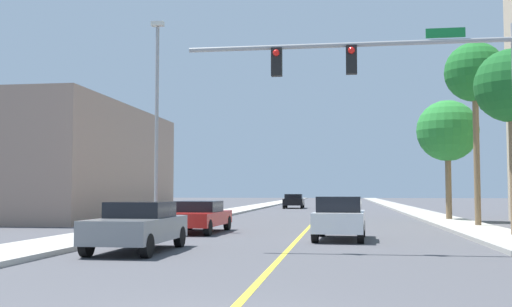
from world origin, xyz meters
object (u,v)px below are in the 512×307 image
palm_near (512,88)px  car_black (294,201)px  traffic_signal_mast (411,86)px  car_gray (138,226)px  car_red (198,216)px  car_white (340,218)px  palm_far (447,131)px  palm_mid (475,74)px  street_lamp (157,114)px

palm_near → car_black: size_ratio=1.58×
traffic_signal_mast → car_black: (-6.79, 42.10, -4.02)m
car_black → car_gray: size_ratio=1.03×
car_red → car_white: bearing=155.6°
palm_near → palm_far: size_ratio=1.01×
car_red → traffic_signal_mast: bearing=139.9°
palm_far → palm_near: bearing=-88.7°
palm_mid → car_red: bearing=-158.9°
street_lamp → car_black: street_lamp is taller
palm_mid → car_black: bearing=110.1°
car_red → palm_mid: bearing=-157.5°
palm_far → car_white: (-6.09, -13.70, -4.37)m
car_black → car_red: size_ratio=0.94×
palm_far → car_gray: 22.55m
palm_mid → car_gray: bearing=-134.1°
traffic_signal_mast → car_gray: 8.85m
palm_near → car_white: size_ratio=1.71×
traffic_signal_mast → palm_far: palm_far is taller
traffic_signal_mast → car_gray: bearing=-174.5°
palm_far → car_black: 26.86m
street_lamp → traffic_signal_mast: bearing=-38.6°
palm_mid → palm_far: size_ratio=1.27×
traffic_signal_mast → palm_far: bearing=77.4°
palm_far → car_black: palm_far is taller
palm_far → car_gray: (-11.85, -18.67, -4.41)m
car_red → car_gray: bearing=92.3°
palm_mid → car_black: palm_mid is taller
palm_near → car_black: 38.42m
palm_far → car_black: size_ratio=1.56×
car_black → car_red: (-1.17, -35.05, -0.06)m
palm_mid → street_lamp: bearing=-165.7°
palm_far → car_red: 16.76m
car_white → car_gray: car_white is taller
car_black → car_white: bearing=-84.1°
palm_mid → car_gray: 18.62m
traffic_signal_mast → car_black: 42.84m
car_white → car_red: car_white is taller
street_lamp → palm_near: (14.42, -2.47, 0.38)m
street_lamp → palm_mid: size_ratio=1.06×
street_lamp → palm_near: street_lamp is taller
street_lamp → car_gray: size_ratio=2.18×
traffic_signal_mast → car_black: traffic_signal_mast is taller
palm_far → car_red: size_ratio=1.47×
palm_mid → car_red: 14.68m
traffic_signal_mast → street_lamp: 12.98m
car_white → car_red: size_ratio=0.87×
street_lamp → car_red: (2.17, -1.04, -4.49)m
car_black → palm_mid: bearing=-71.1°
palm_near → car_red: palm_near is taller
car_gray → car_white: bearing=-138.8°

